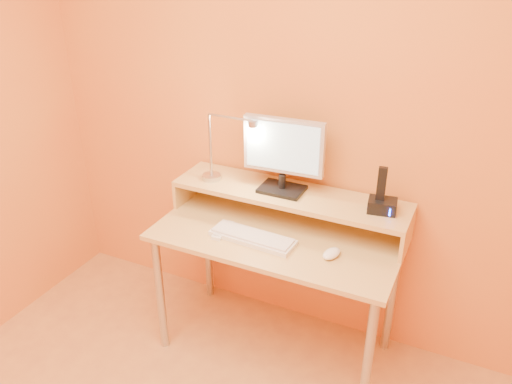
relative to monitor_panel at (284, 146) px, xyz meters
The scene contains 25 objects.
wall_back 0.21m from the monitor_panel, 75.78° to the left, with size 3.00×0.04×2.50m, color orange.
desk_leg_fl 1.01m from the monitor_panel, 141.17° to the right, with size 0.04×0.04×0.69m, color #B2B2B5.
desk_leg_fr 1.05m from the monitor_panel, 34.77° to the right, with size 0.04×0.04×0.69m, color #B2B2B5.
desk_leg_bl 0.93m from the monitor_panel, 169.98° to the left, with size 0.04×0.04×0.69m, color #B2B2B5.
desk_leg_br 0.97m from the monitor_panel, ahead, with size 0.04×0.04×0.69m, color #B2B2B5.
desk_lower 0.44m from the monitor_panel, 75.78° to the right, with size 1.20×0.60×0.03m, color tan.
shelf_riser_left 0.64m from the monitor_panel, behind, with size 0.02×0.30×0.14m, color tan.
shelf_riser_right 0.71m from the monitor_panel, ahead, with size 0.02×0.30×0.14m, color tan.
desk_shelf 0.25m from the monitor_panel, 13.85° to the right, with size 1.20×0.30×0.03m, color tan.
monitor_foot 0.23m from the monitor_panel, 90.00° to the right, with size 0.22×0.16×0.02m, color black.
monitor_neck 0.19m from the monitor_panel, 90.00° to the right, with size 0.04×0.04×0.07m, color black.
monitor_panel is the anchor object (origin of this frame).
monitor_back 0.02m from the monitor_panel, 90.00° to the left, with size 0.36×0.01×0.23m, color black.
monitor_screen 0.02m from the monitor_panel, 90.00° to the right, with size 0.37×0.00×0.24m, color #B6E6FF.
lamp_base 0.45m from the monitor_panel, behind, with size 0.10×0.10×0.03m, color #B2B2B5.
lamp_post 0.39m from the monitor_panel, behind, with size 0.01×0.01×0.33m, color #B2B2B5.
lamp_arm 0.29m from the monitor_panel, behind, with size 0.01×0.01×0.24m, color #B2B2B5.
lamp_head 0.18m from the monitor_panel, 164.78° to the right, with size 0.04×0.04×0.03m, color #B2B2B5.
lamp_bulb 0.17m from the monitor_panel, 164.78° to the right, with size 0.03×0.03×0.00m, color #FFEAC6.
phone_dock 0.54m from the monitor_panel, ahead, with size 0.13×0.10×0.06m, color black.
phone_handset 0.50m from the monitor_panel, ahead, with size 0.04×0.03×0.16m, color black.
phone_led 0.59m from the monitor_panel, ahead, with size 0.01×0.00×0.04m, color blue.
keyboard 0.47m from the monitor_panel, 99.60° to the right, with size 0.42×0.13×0.02m, color white.
mouse 0.56m from the monitor_panel, 34.83° to the right, with size 0.06×0.11×0.04m, color white.
remote_control 0.51m from the monitor_panel, 129.15° to the right, with size 0.05×0.17×0.02m, color white.
Camera 1 is at (0.82, -0.80, 2.02)m, focal length 35.90 mm.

